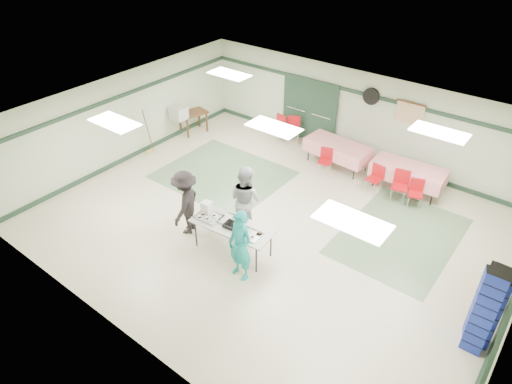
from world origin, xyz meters
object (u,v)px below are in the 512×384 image
Objects in this scene: chair_b at (376,176)px; chair_loose_b at (279,125)px; chair_d at (326,158)px; chair_loose_a at (293,127)px; dining_table_a at (408,172)px; volunteer_dark at (186,203)px; crate_stack_blue_a at (485,311)px; chair_a at (401,182)px; crate_stack_blue_b at (486,309)px; printer_table at (193,115)px; volunteer_grey at (246,199)px; chair_c at (416,190)px; broom at (148,131)px; dining_table_b at (338,149)px; office_printer at (178,113)px; serving_table at (232,227)px; volunteer_teal at (240,246)px; crate_stack_red at (496,288)px.

chair_b is 0.89× the size of chair_loose_b.
chair_loose_a is at bearing 132.74° from chair_d.
chair_loose_a is at bearing 170.69° from dining_table_a.
dining_table_a is at bearing 6.28° from chair_loose_b.
volunteer_dark is 6.65m from crate_stack_blue_a.
chair_loose_b reaches higher than chair_loose_a.
chair_a is 2.30m from chair_d.
chair_d is at bearing -10.83° from chair_loose_b.
chair_b is 3.59m from chair_loose_a.
crate_stack_blue_b reaches higher than chair_b.
chair_b is 0.48× the size of crate_stack_blue_b.
chair_d is at bearing 167.31° from chair_a.
chair_loose_a reaches higher than dining_table_a.
chair_loose_b reaches higher than printer_table.
chair_c is at bearing -123.58° from volunteer_grey.
chair_c is 4.54m from crate_stack_blue_a.
chair_loose_b is 8.89m from crate_stack_blue_a.
crate_stack_blue_a is at bearing -5.55° from broom.
volunteer_dark is at bearing -99.79° from dining_table_b.
volunteer_grey is 3.54× the size of office_printer.
serving_table is 5.75m from chair_loose_b.
dining_table_a is 3.98× the size of office_printer.
volunteer_teal reaches higher than serving_table.
chair_loose_a reaches higher than chair_d.
chair_d reaches higher than dining_table_a.
dining_table_a is 0.89m from chair_b.
chair_c is 0.88× the size of chair_loose_a.
volunteer_teal is 0.84× the size of dining_table_a.
chair_d is at bearing 142.07° from volunteer_dark.
crate_stack_red is (5.51, 1.12, -0.42)m from volunteer_grey.
volunteer_teal is 5.27m from chair_c.
crate_stack_red is (0.00, 1.29, -0.48)m from crate_stack_blue_a.
crate_stack_red is at bearing -51.47° from chair_a.
chair_c reaches higher than dining_table_b.
volunteer_teal is at bearing -32.07° from office_printer.
volunteer_grey is at bearing -54.49° from chair_loose_b.
office_printer is at bearing 152.17° from volunteer_teal.
broom is at bearing -172.62° from chair_d.
volunteer_dark is at bearing 178.53° from serving_table.
serving_table is at bearing -24.00° from printer_table.
volunteer_dark is 1.01× the size of crate_stack_blue_b.
volunteer_dark is at bearing -116.20° from chair_b.
broom is (-3.77, 2.11, -0.07)m from volunteer_dark.
crate_stack_blue_b is at bearing -173.76° from volunteer_grey.
volunteer_dark is 0.84× the size of dining_table_a.
chair_a is at bearing -43.88° from chair_loose_a.
chair_loose_a is 3.46m from printer_table.
volunteer_grey is at bearing 178.32° from crate_stack_blue_a.
volunteer_dark is 4.33m from broom.
crate_stack_blue_a reaches higher than chair_loose_b.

